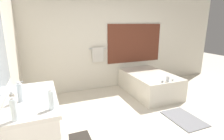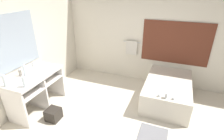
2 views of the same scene
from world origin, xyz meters
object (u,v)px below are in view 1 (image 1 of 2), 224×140
(water_bottle_1, at_px, (14,110))
(water_bottle_3, at_px, (51,100))
(soap_dispenser, at_px, (12,99))
(water_bottle_2, at_px, (20,93))
(bathtub, at_px, (149,82))

(water_bottle_1, bearing_deg, water_bottle_3, 17.44)
(water_bottle_1, height_order, soap_dispenser, water_bottle_1)
(water_bottle_2, xyz_separation_m, water_bottle_3, (0.34, -0.36, -0.01))
(bathtub, bearing_deg, water_bottle_3, -144.51)
(bathtub, relative_size, soap_dispenser, 10.06)
(bathtub, height_order, water_bottle_2, water_bottle_2)
(soap_dispenser, bearing_deg, bathtub, 27.00)
(water_bottle_1, xyz_separation_m, water_bottle_3, (0.35, 0.11, -0.01))
(water_bottle_2, bearing_deg, water_bottle_3, -46.62)
(bathtub, distance_m, water_bottle_2, 3.26)
(bathtub, relative_size, water_bottle_1, 6.64)
(bathtub, height_order, water_bottle_1, water_bottle_1)
(water_bottle_3, xyz_separation_m, soap_dispenser, (-0.42, 0.30, -0.04))
(water_bottle_3, bearing_deg, soap_dispenser, 144.62)
(water_bottle_3, relative_size, soap_dispenser, 1.45)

